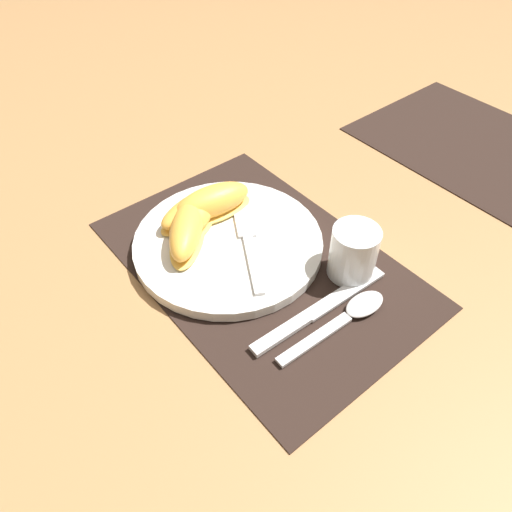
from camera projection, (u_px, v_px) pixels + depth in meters
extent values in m
plane|color=#A37547|center=(261.00, 264.00, 0.71)|extent=(3.00, 3.00, 0.00)
cube|color=black|center=(261.00, 263.00, 0.71)|extent=(0.46, 0.30, 0.00)
cube|color=black|center=(490.00, 152.00, 0.90)|extent=(0.46, 0.30, 0.00)
cylinder|color=white|center=(228.00, 243.00, 0.72)|extent=(0.27, 0.27, 0.02)
cylinder|color=silver|center=(353.00, 252.00, 0.67)|extent=(0.06, 0.06, 0.08)
cylinder|color=orange|center=(352.00, 262.00, 0.68)|extent=(0.05, 0.05, 0.04)
cube|color=silver|center=(281.00, 334.00, 0.61)|extent=(0.02, 0.09, 0.01)
cube|color=silver|center=(345.00, 293.00, 0.66)|extent=(0.02, 0.13, 0.01)
cube|color=silver|center=(315.00, 339.00, 0.61)|extent=(0.02, 0.11, 0.01)
ellipsoid|color=silver|center=(365.00, 304.00, 0.64)|extent=(0.04, 0.06, 0.01)
cube|color=silver|center=(254.00, 264.00, 0.68)|extent=(0.10, 0.07, 0.00)
cube|color=silver|center=(244.00, 222.00, 0.74)|extent=(0.07, 0.06, 0.00)
ellipsoid|color=#F7C656|center=(213.00, 211.00, 0.75)|extent=(0.07, 0.13, 0.01)
ellipsoid|color=#F9B242|center=(212.00, 201.00, 0.74)|extent=(0.07, 0.13, 0.05)
ellipsoid|color=#F7C656|center=(196.00, 214.00, 0.75)|extent=(0.07, 0.14, 0.01)
ellipsoid|color=#F9B242|center=(196.00, 207.00, 0.74)|extent=(0.06, 0.13, 0.03)
ellipsoid|color=#F7C656|center=(194.00, 225.00, 0.73)|extent=(0.10, 0.12, 0.01)
ellipsoid|color=#F9B242|center=(193.00, 217.00, 0.72)|extent=(0.09, 0.12, 0.04)
ellipsoid|color=#F7C656|center=(188.00, 237.00, 0.71)|extent=(0.13, 0.12, 0.01)
ellipsoid|color=#F9B242|center=(187.00, 229.00, 0.70)|extent=(0.12, 0.12, 0.04)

